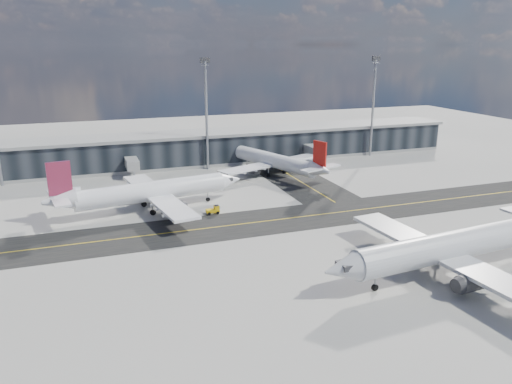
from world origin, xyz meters
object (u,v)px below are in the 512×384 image
baggage_tug (214,210)px  service_van (282,163)px  airliner_af (149,192)px  airliner_near (453,246)px  airliner_redtail (276,161)px

baggage_tug → service_van: size_ratio=0.43×
airliner_af → service_van: 47.62m
airliner_near → service_van: 69.86m
airliner_near → baggage_tug: (-25.70, 37.19, -3.38)m
airliner_af → airliner_redtail: size_ratio=1.12×
airliner_redtail → airliner_near: airliner_near is taller
airliner_af → service_van: size_ratio=6.62×
airliner_af → airliner_redtail: bearing=108.6°
baggage_tug → service_van: bearing=139.3°
airliner_redtail → airliner_near: size_ratio=0.83×
service_van → airliner_near: bearing=-109.0°
service_van → baggage_tug: bearing=-147.8°
airliner_near → service_van: airliner_near is taller
airliner_redtail → baggage_tug: 33.32m
airliner_af → airliner_near: size_ratio=0.93×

